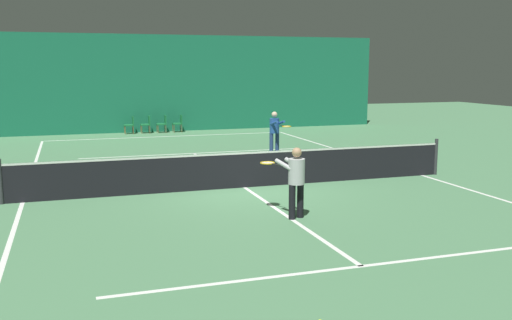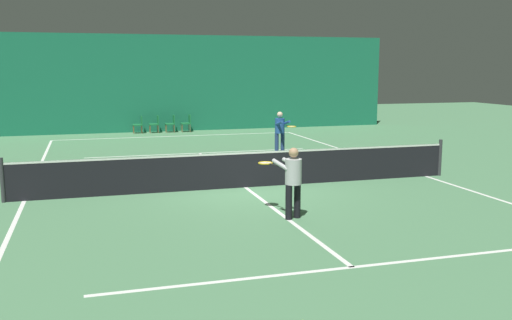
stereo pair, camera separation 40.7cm
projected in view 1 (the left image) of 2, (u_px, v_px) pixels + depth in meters
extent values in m
plane|color=#4C7F56|center=(245.00, 187.00, 15.17)|extent=(60.00, 60.00, 0.00)
cube|color=#196B4C|center=(160.00, 84.00, 28.02)|extent=(23.00, 0.12, 4.74)
cube|color=white|center=(169.00, 136.00, 26.32)|extent=(11.00, 0.10, 0.00)
cube|color=white|center=(194.00, 153.00, 21.17)|extent=(8.25, 0.10, 0.00)
cube|color=white|center=(361.00, 266.00, 9.17)|extent=(8.25, 0.10, 0.00)
cube|color=white|center=(23.00, 203.00, 13.47)|extent=(0.10, 23.80, 0.00)
cube|color=white|center=(422.00, 175.00, 16.87)|extent=(0.10, 23.80, 0.00)
cube|color=white|center=(245.00, 187.00, 15.17)|extent=(0.10, 12.80, 0.00)
cube|color=black|center=(245.00, 170.00, 15.09)|extent=(11.90, 0.02, 0.95)
cube|color=white|center=(244.00, 153.00, 15.02)|extent=(11.90, 0.02, 0.05)
cylinder|color=#333338|center=(0.00, 182.00, 13.25)|extent=(0.10, 0.10, 1.07)
cylinder|color=#333338|center=(436.00, 157.00, 16.92)|extent=(0.10, 0.10, 1.07)
cylinder|color=black|center=(292.00, 202.00, 11.95)|extent=(0.18, 0.18, 0.74)
cylinder|color=black|center=(300.00, 200.00, 12.10)|extent=(0.18, 0.18, 0.74)
cylinder|color=#B7B7BC|center=(297.00, 171.00, 11.92)|extent=(0.45, 0.45, 0.54)
sphere|color=tan|center=(297.00, 152.00, 11.86)|extent=(0.21, 0.21, 0.21)
cylinder|color=#B7B7BC|center=(284.00, 165.00, 12.00)|extent=(0.26, 0.51, 0.22)
cylinder|color=#B7B7BC|center=(294.00, 163.00, 12.18)|extent=(0.26, 0.51, 0.22)
cylinder|color=black|center=(276.00, 165.00, 12.40)|extent=(0.13, 0.30, 0.03)
torus|color=gold|center=(268.00, 163.00, 12.64)|extent=(0.43, 0.43, 0.03)
cylinder|color=silver|center=(268.00, 163.00, 12.64)|extent=(0.36, 0.36, 0.00)
cylinder|color=navy|center=(277.00, 143.00, 21.17)|extent=(0.16, 0.16, 0.76)
cylinder|color=navy|center=(271.00, 143.00, 21.07)|extent=(0.16, 0.16, 0.76)
cylinder|color=#234C99|center=(274.00, 126.00, 21.01)|extent=(0.39, 0.39, 0.55)
sphere|color=beige|center=(274.00, 114.00, 20.94)|extent=(0.21, 0.21, 0.21)
cylinder|color=#234C99|center=(281.00, 123.00, 20.83)|extent=(0.15, 0.53, 0.22)
cylinder|color=#234C99|center=(274.00, 123.00, 20.71)|extent=(0.15, 0.53, 0.22)
cylinder|color=black|center=(283.00, 126.00, 20.42)|extent=(0.06, 0.31, 0.03)
torus|color=gold|center=(287.00, 126.00, 20.15)|extent=(0.37, 0.37, 0.03)
cylinder|color=silver|center=(287.00, 126.00, 20.15)|extent=(0.31, 0.31, 0.00)
cylinder|color=brown|center=(125.00, 129.00, 27.47)|extent=(0.03, 0.03, 0.39)
cylinder|color=brown|center=(125.00, 130.00, 27.11)|extent=(0.03, 0.03, 0.39)
cylinder|color=brown|center=(133.00, 129.00, 27.58)|extent=(0.03, 0.03, 0.39)
cylinder|color=brown|center=(133.00, 130.00, 27.23)|extent=(0.03, 0.03, 0.39)
cube|color=#196B38|center=(129.00, 125.00, 27.31)|extent=(0.44, 0.44, 0.05)
cube|color=#196B38|center=(133.00, 120.00, 27.34)|extent=(0.04, 0.44, 0.40)
cylinder|color=brown|center=(141.00, 129.00, 27.71)|extent=(0.03, 0.03, 0.39)
cylinder|color=brown|center=(142.00, 130.00, 27.35)|extent=(0.03, 0.03, 0.39)
cylinder|color=brown|center=(149.00, 129.00, 27.83)|extent=(0.03, 0.03, 0.39)
cylinder|color=brown|center=(150.00, 129.00, 27.47)|extent=(0.03, 0.03, 0.39)
cube|color=#196B38|center=(145.00, 125.00, 27.55)|extent=(0.44, 0.44, 0.05)
cube|color=#196B38|center=(149.00, 120.00, 27.58)|extent=(0.04, 0.44, 0.40)
cylinder|color=brown|center=(157.00, 128.00, 27.95)|extent=(0.03, 0.03, 0.39)
cylinder|color=brown|center=(158.00, 129.00, 27.59)|extent=(0.03, 0.03, 0.39)
cylinder|color=brown|center=(165.00, 128.00, 28.07)|extent=(0.03, 0.03, 0.39)
cylinder|color=brown|center=(166.00, 129.00, 27.71)|extent=(0.03, 0.03, 0.39)
cube|color=#196B38|center=(161.00, 124.00, 27.79)|extent=(0.44, 0.44, 0.05)
cube|color=#196B38|center=(165.00, 119.00, 27.82)|extent=(0.04, 0.44, 0.40)
cylinder|color=brown|center=(173.00, 128.00, 28.19)|extent=(0.03, 0.03, 0.39)
cylinder|color=brown|center=(174.00, 129.00, 27.83)|extent=(0.03, 0.03, 0.39)
cylinder|color=brown|center=(180.00, 128.00, 28.31)|extent=(0.03, 0.03, 0.39)
cylinder|color=brown|center=(182.00, 128.00, 27.95)|extent=(0.03, 0.03, 0.39)
cube|color=#196B38|center=(177.00, 124.00, 28.03)|extent=(0.44, 0.44, 0.05)
cube|color=#196B38|center=(181.00, 119.00, 28.06)|extent=(0.04, 0.44, 0.40)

